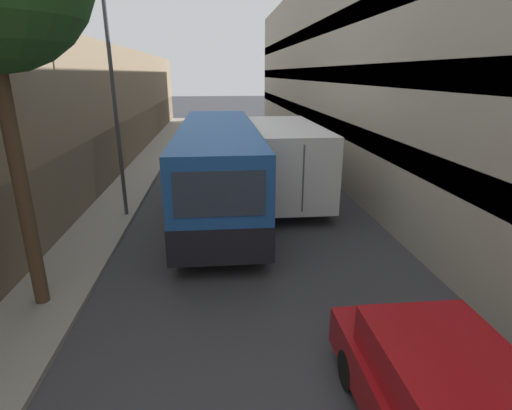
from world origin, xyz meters
The scene contains 8 objects.
ground_plane centered at (0.00, 15.00, 0.00)m, with size 150.00×150.00×0.00m, color #38383D.
sidewalk_left centered at (-4.58, 15.00, 0.06)m, with size 1.72×60.00×0.13m.
building_left_shopfront centered at (-6.54, 15.00, 2.69)m, with size 2.40×60.00×5.93m.
building_right_apartment centered at (5.47, 15.00, 4.87)m, with size 2.40×60.00×9.79m.
car_hatchback centered at (1.91, 4.94, 0.73)m, with size 1.86×4.19×1.45m.
bus centered at (-0.83, 14.95, 1.59)m, with size 2.50×10.68×2.99m.
box_truck centered at (1.70, 16.88, 1.56)m, with size 2.36×8.79×2.86m.
street_lamp centered at (-3.97, 14.36, 5.22)m, with size 0.36×0.80×7.45m.
Camera 1 is at (-0.84, 1.28, 4.65)m, focal length 28.00 mm.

